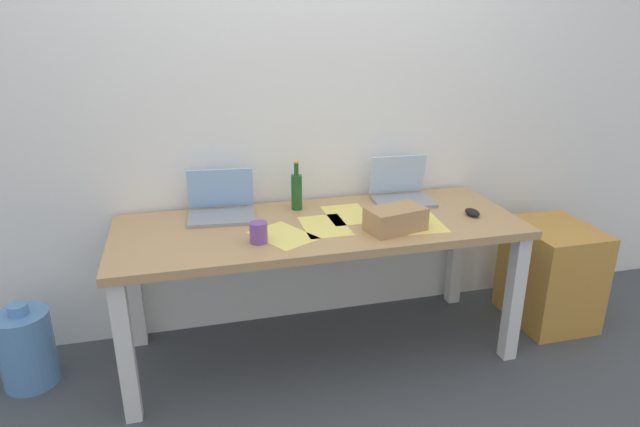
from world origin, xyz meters
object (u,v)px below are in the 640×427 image
Objects in this scene: cardboard_box at (396,219)px; coffee_mug at (259,232)px; laptop_left at (221,207)px; filing_cabinet at (550,274)px; beer_bottle at (297,191)px; laptop_right at (401,192)px; water_cooler_jug at (27,348)px; desk at (320,240)px; computer_mouse at (472,212)px.

cardboard_box is 2.82× the size of coffee_mug.
laptop_left is 1.89m from filing_cabinet.
beer_bottle reaches higher than cardboard_box.
beer_bottle is 0.56m from cardboard_box.
filing_cabinet is at bearing 4.74° from coffee_mug.
laptop_right is 1.00m from filing_cabinet.
cardboard_box is 1.86m from water_cooler_jug.
coffee_mug reaches higher than desk.
beer_bottle is at bearing 178.61° from laptop_right.
laptop_left is 1.27m from computer_mouse.
coffee_mug is (-0.65, 0.02, -0.01)m from cardboard_box.
laptop_left reaches higher than desk.
computer_mouse reaches higher than filing_cabinet.
cardboard_box reaches higher than filing_cabinet.
laptop_left is 3.50× the size of computer_mouse.
desk is 0.39m from coffee_mug.
laptop_right is at bearing -1.39° from beer_bottle.
filing_cabinet is at bearing -7.45° from laptop_left.
laptop_left is at bearing 154.77° from desk.
coffee_mug is at bearing -153.56° from desk.
desk is at bearing 179.07° from filing_cabinet.
coffee_mug is at bearing -175.26° from filing_cabinet.
water_cooler_jug is at bearing 172.14° from computer_mouse.
beer_bottle is 2.57× the size of computer_mouse.
laptop_left reaches higher than filing_cabinet.
water_cooler_jug is (-1.10, 0.24, -0.58)m from coffee_mug.
beer_bottle is 0.96× the size of cardboard_box.
beer_bottle reaches higher than filing_cabinet.
water_cooler_jug is at bearing 167.49° from coffee_mug.
filing_cabinet is (1.03, 0.16, -0.49)m from cardboard_box.
laptop_left is at bearing 162.70° from computer_mouse.
beer_bottle is 0.60× the size of water_cooler_jug.
desk is 0.57m from laptop_right.
laptop_right is 0.56× the size of filing_cabinet.
filing_cabinet is at bearing 3.27° from computer_mouse.
computer_mouse is 0.37× the size of cardboard_box.
coffee_mug is at bearing -123.54° from beer_bottle.
water_cooler_jug is (-1.74, 0.26, -0.59)m from cardboard_box.
laptop_left is at bearing 179.96° from laptop_right.
laptop_right is at bearing -0.04° from laptop_left.
computer_mouse is 0.46m from cardboard_box.
water_cooler_jug is (-1.93, -0.13, -0.58)m from laptop_right.
computer_mouse is (1.23, -0.30, -0.03)m from laptop_left.
desk is at bearing -157.33° from laptop_right.
computer_mouse is (0.77, -0.09, 0.10)m from desk.
filing_cabinet is at bearing -0.93° from desk.
laptop_right is 1.20× the size of cardboard_box.
filing_cabinet is (1.68, 0.14, -0.48)m from coffee_mug.
beer_bottle reaches higher than water_cooler_jug.
cardboard_box reaches higher than coffee_mug.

